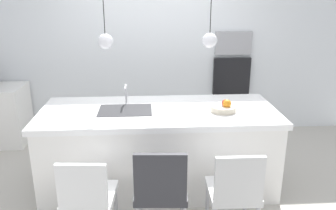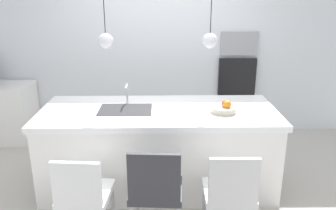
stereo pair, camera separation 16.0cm
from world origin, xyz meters
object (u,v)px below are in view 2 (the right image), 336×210
object	(u,v)px
oven	(237,77)
chair_near	(83,194)
chair_far	(230,192)
chair_middle	(156,189)
fruit_bowl	(224,108)
microwave	(239,43)

from	to	relation	value
oven	chair_near	xyz separation A→B (m)	(-1.79, -2.53, -0.39)
chair_near	chair_far	bearing A→B (deg)	-0.02
chair_near	chair_far	xyz separation A→B (m)	(1.24, -0.00, 0.01)
chair_middle	fruit_bowl	bearing A→B (deg)	50.53
fruit_bowl	chair_far	world-z (taller)	fruit_bowl
fruit_bowl	oven	size ratio (longest dim) A/B	0.47
fruit_bowl	microwave	size ratio (longest dim) A/B	0.49
chair_middle	chair_far	size ratio (longest dim) A/B	1.05
fruit_bowl	chair_near	bearing A→B (deg)	-146.95
fruit_bowl	chair_far	xyz separation A→B (m)	(-0.07, -0.85, -0.45)
microwave	chair_far	distance (m)	2.74
microwave	chair_near	distance (m)	3.23
oven	chair_far	xyz separation A→B (m)	(-0.56, -2.53, -0.38)
microwave	oven	size ratio (longest dim) A/B	0.96
fruit_bowl	microwave	xyz separation A→B (m)	(0.48, 1.68, 0.43)
chair_middle	oven	bearing A→B (deg)	64.87
chair_middle	chair_far	distance (m)	0.63
fruit_bowl	chair_near	xyz separation A→B (m)	(-1.31, -0.85, -0.46)
oven	chair_far	distance (m)	2.62
microwave	chair_middle	size ratio (longest dim) A/B	0.60
microwave	chair_near	world-z (taller)	microwave
fruit_bowl	microwave	distance (m)	1.80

